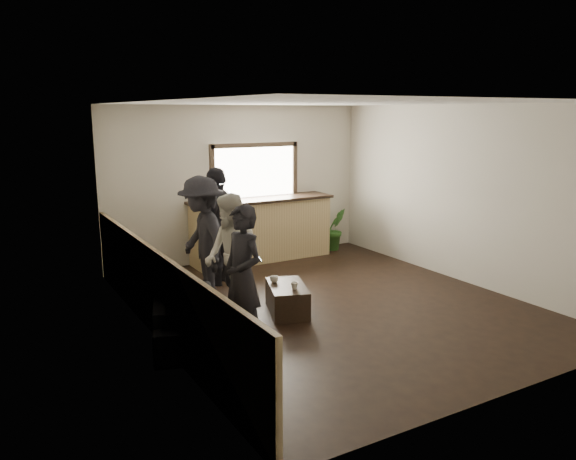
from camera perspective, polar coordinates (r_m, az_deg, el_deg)
ground at (r=8.06m, az=4.30°, el=-7.55°), size 5.00×6.00×0.01m
room_shell at (r=7.31m, az=-0.30°, el=2.36°), size 5.01×6.01×2.80m
bar_counter at (r=10.28m, az=-2.73°, el=0.46°), size 2.70×0.68×2.13m
sofa at (r=7.02m, az=-10.35°, el=-8.34°), size 1.30×2.02×0.55m
coffee_table at (r=7.69m, az=-0.09°, el=-6.98°), size 0.74×0.97×0.38m
cup_a at (r=7.74m, az=-1.42°, el=-5.02°), size 0.12×0.12×0.09m
cup_b at (r=7.46m, az=0.66°, el=-5.68°), size 0.13×0.13×0.09m
potted_plant at (r=11.10m, az=4.77°, el=0.09°), size 0.47×0.38×0.83m
person_a at (r=6.50m, az=-4.62°, el=-4.68°), size 0.52×0.67×1.66m
person_b at (r=7.37m, az=-5.82°, el=-2.71°), size 0.66×0.83×1.66m
person_c at (r=8.05m, az=-8.70°, el=-0.96°), size 0.71×1.19×1.81m
person_d at (r=8.87m, az=-7.10°, el=0.41°), size 1.08×1.09×1.85m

